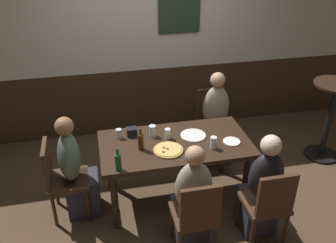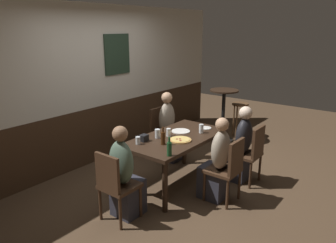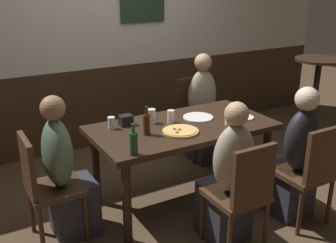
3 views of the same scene
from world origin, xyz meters
TOP-DOWN VIEW (x-y plane):
  - ground_plane at (0.00, 0.00)m, footprint 12.00×12.00m
  - wall_back at (0.00, 1.65)m, footprint 6.40×0.13m
  - dining_table at (0.00, 0.00)m, footprint 1.58×0.83m
  - chair_right_far at (0.70, 0.83)m, footprint 0.40×0.40m
  - chair_mid_near at (0.00, -0.83)m, footprint 0.40×0.40m
  - chair_right_near at (0.70, -0.83)m, footprint 0.40×0.40m
  - chair_head_west at (-1.21, 0.00)m, footprint 0.40×0.40m
  - person_right_far at (0.70, 0.67)m, footprint 0.34×0.37m
  - person_mid_near at (0.00, -0.67)m, footprint 0.34×0.37m
  - person_right_near at (0.70, -0.67)m, footprint 0.34×0.37m
  - person_head_west at (-1.04, 0.00)m, footprint 0.37×0.34m
  - pizza at (-0.11, -0.14)m, footprint 0.30×0.30m
  - pint_glass_stout at (-0.57, 0.22)m, footprint 0.06×0.06m
  - pint_glass_amber at (-0.21, 0.18)m, footprint 0.07×0.07m
  - highball_clear at (0.35, -0.19)m, footprint 0.07×0.07m
  - pint_glass_pale at (-0.06, 0.10)m, footprint 0.06×0.06m
  - beer_bottle_green at (-0.63, -0.35)m, footprint 0.06×0.06m
  - beer_bottle_brown at (-0.37, -0.05)m, footprint 0.06×0.06m
  - plate_white_large at (0.22, 0.08)m, footprint 0.27×0.27m
  - plate_white_small at (0.58, -0.12)m, footprint 0.18×0.18m
  - condiment_caddy at (-0.43, 0.24)m, footprint 0.11×0.09m
  - side_bar_table at (2.12, 0.39)m, footprint 0.56×0.56m
  - bar_stool at (2.57, 0.24)m, footprint 0.34×0.34m

SIDE VIEW (x-z plane):
  - ground_plane at x=0.00m, z-range 0.00..0.00m
  - person_mid_near at x=0.00m, z-range -0.09..1.05m
  - person_right_near at x=0.70m, z-range -0.09..1.06m
  - person_head_west at x=-1.04m, z-range -0.09..1.07m
  - chair_right_far at x=0.70m, z-range 0.06..0.94m
  - chair_mid_near at x=0.00m, z-range 0.06..0.94m
  - chair_right_near at x=0.70m, z-range 0.06..0.94m
  - chair_head_west at x=-1.21m, z-range 0.06..0.94m
  - person_right_far at x=0.70m, z-range -0.09..1.09m
  - bar_stool at x=2.57m, z-range 0.20..0.92m
  - side_bar_table at x=2.12m, z-range 0.09..1.14m
  - dining_table at x=0.00m, z-range 0.28..1.02m
  - plate_white_large at x=0.22m, z-range 0.74..0.75m
  - plate_white_small at x=0.58m, z-range 0.74..0.75m
  - pizza at x=-0.11m, z-range 0.74..0.77m
  - condiment_caddy at x=-0.43m, z-range 0.74..0.83m
  - pint_glass_stout at x=-0.57m, z-range 0.73..0.84m
  - pint_glass_pale at x=-0.06m, z-range 0.73..0.85m
  - highball_clear at x=0.35m, z-range 0.73..0.86m
  - pint_glass_amber at x=-0.21m, z-range 0.73..0.86m
  - beer_bottle_green at x=-0.63m, z-range 0.71..0.95m
  - beer_bottle_brown at x=-0.37m, z-range 0.71..0.95m
  - wall_back at x=0.00m, z-range 0.00..2.60m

